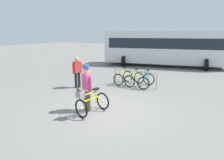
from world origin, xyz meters
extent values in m
plane|color=slate|center=(0.00, 0.00, 0.00)|extent=(80.00, 80.00, 0.00)
cylinder|color=#99999E|center=(-1.57, 3.62, 0.42)|extent=(0.06, 0.06, 0.85)
cylinder|color=#99999E|center=(0.88, 3.49, 0.42)|extent=(0.06, 0.06, 0.85)
cylinder|color=#99999E|center=(-0.35, 3.55, 0.85)|extent=(2.45, 0.18, 0.05)
torus|color=black|center=(-1.09, 4.29, 0.33)|extent=(0.67, 0.15, 0.66)
cylinder|color=#B7B7BC|center=(-1.09, 4.29, 0.33)|extent=(0.09, 0.07, 0.08)
torus|color=black|center=(-1.19, 3.27, 0.33)|extent=(0.67, 0.15, 0.66)
cylinder|color=#B7B7BC|center=(-1.19, 3.27, 0.33)|extent=(0.09, 0.07, 0.08)
cube|color=yellow|center=(-1.14, 3.78, 0.56)|extent=(0.13, 0.92, 0.04)
cube|color=yellow|center=(-1.15, 3.73, 0.78)|extent=(0.10, 0.61, 0.04)
cylinder|color=yellow|center=(-1.12, 3.96, 0.60)|extent=(0.03, 0.03, 0.55)
cube|color=black|center=(-1.12, 3.96, 0.88)|extent=(0.14, 0.25, 0.06)
cylinder|color=yellow|center=(-1.18, 3.39, 0.65)|extent=(0.03, 0.03, 0.63)
cylinder|color=#B7B7BC|center=(-1.18, 3.39, 0.96)|extent=(0.52, 0.08, 0.03)
torus|color=black|center=(-0.37, 4.24, 0.33)|extent=(0.66, 0.16, 0.66)
cylinder|color=#B7B7BC|center=(-0.37, 4.24, 0.33)|extent=(0.09, 0.07, 0.08)
torus|color=black|center=(-0.52, 3.23, 0.33)|extent=(0.66, 0.16, 0.66)
cylinder|color=#B7B7BC|center=(-0.52, 3.23, 0.33)|extent=(0.09, 0.07, 0.08)
cube|color=#9ED14C|center=(-0.44, 3.74, 0.56)|extent=(0.16, 0.91, 0.04)
cube|color=#9ED14C|center=(-0.45, 3.69, 0.78)|extent=(0.12, 0.61, 0.04)
cylinder|color=#9ED14C|center=(-0.42, 3.92, 0.60)|extent=(0.03, 0.03, 0.55)
cube|color=black|center=(-0.42, 3.92, 0.88)|extent=(0.15, 0.25, 0.06)
cylinder|color=#9ED14C|center=(-0.50, 3.36, 0.65)|extent=(0.03, 0.03, 0.63)
cylinder|color=#B7B7BC|center=(-0.50, 3.36, 0.96)|extent=(0.52, 0.10, 0.03)
torus|color=black|center=(0.23, 4.21, 0.33)|extent=(0.66, 0.10, 0.66)
cylinder|color=#B7B7BC|center=(0.23, 4.21, 0.33)|extent=(0.08, 0.06, 0.08)
torus|color=black|center=(0.28, 3.19, 0.33)|extent=(0.66, 0.10, 0.66)
cylinder|color=#B7B7BC|center=(0.28, 3.19, 0.33)|extent=(0.08, 0.06, 0.08)
cube|color=teal|center=(0.26, 3.70, 0.56)|extent=(0.08, 0.92, 0.04)
cube|color=teal|center=(0.26, 3.65, 0.78)|extent=(0.06, 0.61, 0.04)
cylinder|color=teal|center=(0.25, 3.89, 0.60)|extent=(0.03, 0.03, 0.55)
cube|color=black|center=(0.25, 3.89, 0.88)|extent=(0.13, 0.25, 0.06)
cylinder|color=teal|center=(0.27, 3.32, 0.65)|extent=(0.03, 0.03, 0.63)
cylinder|color=#B7B7BC|center=(0.27, 3.32, 0.96)|extent=(0.52, 0.05, 0.03)
torus|color=black|center=(-0.14, -0.05, 0.33)|extent=(0.66, 0.21, 0.66)
cylinder|color=#B7B7BC|center=(-0.14, -0.05, 0.33)|extent=(0.09, 0.08, 0.08)
torus|color=black|center=(-0.39, -1.05, 0.33)|extent=(0.66, 0.21, 0.66)
cylinder|color=#B7B7BC|center=(-0.39, -1.05, 0.33)|extent=(0.09, 0.08, 0.08)
cube|color=yellow|center=(-0.26, -0.55, 0.56)|extent=(0.25, 0.90, 0.04)
cube|color=yellow|center=(-0.28, -0.60, 0.78)|extent=(0.18, 0.60, 0.04)
cylinder|color=yellow|center=(-0.22, -0.37, 0.60)|extent=(0.03, 0.03, 0.55)
cube|color=black|center=(-0.22, -0.37, 0.88)|extent=(0.17, 0.26, 0.06)
cylinder|color=yellow|center=(-0.36, -0.93, 0.65)|extent=(0.03, 0.03, 0.63)
cylinder|color=#B7B7BC|center=(-0.36, -0.93, 0.96)|extent=(0.51, 0.15, 0.03)
cube|color=gray|center=(-0.39, -1.07, 0.84)|extent=(0.30, 0.26, 0.22)
ellipsoid|color=#4C3828|center=(-0.39, -1.07, 0.94)|extent=(0.21, 0.20, 0.16)
sphere|color=#4C3828|center=(-0.41, -1.14, 1.04)|extent=(0.11, 0.11, 0.11)
cylinder|color=brown|center=(-0.68, -0.39, 0.41)|extent=(0.14, 0.14, 0.82)
cylinder|color=brown|center=(-0.51, -0.45, 0.41)|extent=(0.14, 0.14, 0.82)
cube|color=#E54C8C|center=(-0.59, -0.42, 1.11)|extent=(0.39, 0.30, 0.58)
cylinder|color=#E54C8C|center=(-0.80, -0.33, 1.06)|extent=(0.09, 0.09, 0.55)
cylinder|color=#E54C8C|center=(-0.38, -0.47, 1.06)|extent=(0.09, 0.09, 0.55)
sphere|color=beige|center=(-0.59, -0.42, 1.53)|extent=(0.22, 0.22, 0.22)
cylinder|color=#334C8C|center=(-0.59, -0.42, 1.63)|extent=(0.32, 0.32, 0.02)
cylinder|color=#334C8C|center=(-0.59, -0.42, 1.68)|extent=(0.20, 0.20, 0.09)
cylinder|color=black|center=(-2.86, 1.94, 0.41)|extent=(0.14, 0.14, 0.82)
cylinder|color=black|center=(-2.94, 1.78, 0.41)|extent=(0.14, 0.14, 0.82)
cube|color=red|center=(-2.90, 1.86, 1.11)|extent=(0.33, 0.39, 0.58)
cylinder|color=red|center=(-2.79, 2.05, 1.06)|extent=(0.09, 0.09, 0.55)
cylinder|color=red|center=(-2.98, 1.66, 1.06)|extent=(0.09, 0.09, 0.55)
sphere|color=tan|center=(-2.90, 1.86, 1.53)|extent=(0.22, 0.22, 0.22)
cube|color=#3F3F44|center=(-3.04, 1.93, 1.13)|extent=(0.24, 0.30, 0.40)
cube|color=silver|center=(-0.76, 10.99, 1.65)|extent=(10.30, 4.54, 2.70)
cube|color=#19232D|center=(-0.76, 10.99, 2.00)|extent=(9.52, 4.40, 0.84)
cube|color=silver|center=(-0.76, 10.99, 3.04)|extent=(9.27, 4.09, 0.08)
cylinder|color=black|center=(-3.67, 9.09, 0.45)|extent=(0.43, 0.93, 0.90)
cylinder|color=black|center=(-4.20, 11.53, 0.45)|extent=(0.43, 0.93, 0.90)
cylinder|color=black|center=(2.68, 10.46, 0.45)|extent=(0.43, 0.93, 0.90)
cylinder|color=black|center=(2.16, 12.90, 0.45)|extent=(0.43, 0.93, 0.90)
camera|label=1|loc=(3.52, -5.88, 2.84)|focal=30.87mm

